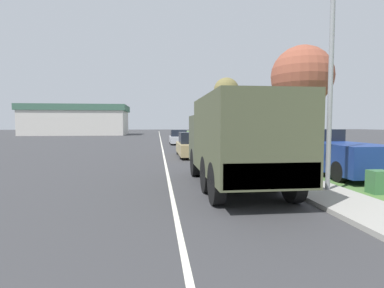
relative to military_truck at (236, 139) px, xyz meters
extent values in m
plane|color=#38383A|center=(-2.16, 27.26, -1.64)|extent=(180.00, 180.00, 0.00)
cube|color=silver|center=(-2.16, 27.26, -1.64)|extent=(0.12, 120.00, 0.00)
cube|color=#9E9B93|center=(2.34, 27.26, -1.58)|extent=(1.80, 120.00, 0.12)
cube|color=#4C7538|center=(6.74, 27.26, -1.63)|extent=(7.00, 120.00, 0.02)
cube|color=#474C38|center=(0.00, 2.54, -0.12)|extent=(2.41, 1.85, 1.87)
cube|color=#4C5138|center=(0.00, -0.77, 0.13)|extent=(2.41, 4.77, 2.36)
cube|color=#474C38|center=(0.00, -3.10, -0.70)|extent=(2.29, 0.10, 0.60)
cube|color=red|center=(-0.90, -3.12, -0.50)|extent=(0.12, 0.06, 0.12)
cube|color=red|center=(0.90, -3.12, -0.50)|extent=(0.12, 0.06, 0.12)
cylinder|color=black|center=(-1.05, 2.45, -1.08)|extent=(0.30, 1.12, 1.12)
cylinder|color=black|center=(1.05, 2.45, -1.08)|extent=(0.30, 1.12, 1.12)
cylinder|color=black|center=(-1.05, -1.96, -1.08)|extent=(0.30, 1.12, 1.12)
cylinder|color=black|center=(1.05, -1.96, -1.08)|extent=(0.30, 1.12, 1.12)
cylinder|color=black|center=(-1.05, -0.53, -1.08)|extent=(0.30, 1.12, 1.12)
cylinder|color=black|center=(1.05, -0.53, -1.08)|extent=(0.30, 1.12, 1.12)
cube|color=tan|center=(-0.29, 9.89, -1.11)|extent=(1.89, 4.64, 0.70)
cube|color=black|center=(-0.29, 9.98, -0.40)|extent=(1.67, 2.09, 0.72)
cylinder|color=black|center=(-1.14, 11.37, -1.32)|extent=(0.20, 0.64, 0.64)
cylinder|color=black|center=(0.56, 11.37, -1.32)|extent=(0.20, 0.64, 0.64)
cylinder|color=black|center=(-1.14, 8.40, -1.32)|extent=(0.20, 0.64, 0.64)
cylinder|color=black|center=(0.56, 8.40, -1.32)|extent=(0.20, 0.64, 0.64)
cube|color=#B7BABF|center=(-0.35, 22.32, -1.13)|extent=(1.80, 4.46, 0.67)
cube|color=black|center=(-0.35, 22.41, -0.45)|extent=(1.59, 2.01, 0.69)
cylinder|color=black|center=(-1.16, 23.75, -1.32)|extent=(0.20, 0.64, 0.64)
cylinder|color=black|center=(0.45, 23.75, -1.32)|extent=(0.20, 0.64, 0.64)
cylinder|color=black|center=(-1.16, 20.89, -1.32)|extent=(0.20, 0.64, 0.64)
cylinder|color=black|center=(0.45, 20.89, -1.32)|extent=(0.20, 0.64, 0.64)
cube|color=navy|center=(4.79, 2.33, -0.89)|extent=(1.94, 5.64, 0.99)
cube|color=black|center=(4.79, 3.96, -0.08)|extent=(1.79, 2.37, 0.64)
cube|color=navy|center=(4.79, 1.14, -0.34)|extent=(1.94, 3.27, 0.12)
cylinder|color=black|center=(3.94, 4.19, -1.24)|extent=(0.24, 0.76, 0.76)
cylinder|color=black|center=(5.64, 4.19, -1.24)|extent=(0.24, 0.76, 0.76)
cylinder|color=black|center=(3.94, 0.47, -1.24)|extent=(0.24, 0.76, 0.76)
cylinder|color=black|center=(5.64, 0.47, -1.24)|extent=(0.24, 0.76, 0.76)
cylinder|color=gray|center=(2.59, -1.04, 1.75)|extent=(0.14, 0.14, 6.54)
cylinder|color=#4C3D2D|center=(6.36, 8.32, 0.39)|extent=(0.36, 0.36, 4.01)
sphere|color=brown|center=(6.36, 8.32, 3.44)|extent=(3.78, 3.78, 3.78)
cylinder|color=brown|center=(5.54, 25.39, 1.03)|extent=(0.38, 0.38, 5.29)
sphere|color=olive|center=(5.54, 25.39, 4.49)|extent=(2.98, 2.98, 2.98)
cube|color=#3D7042|center=(4.04, -1.33, -1.27)|extent=(0.55, 0.45, 0.70)
cube|color=beige|center=(-18.67, 53.30, 0.74)|extent=(19.21, 10.27, 4.76)
cube|color=#3D6651|center=(-18.67, 53.30, 3.72)|extent=(19.98, 10.68, 1.19)
camera|label=1|loc=(-2.57, -9.55, 0.46)|focal=28.00mm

